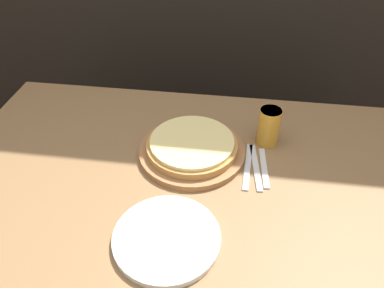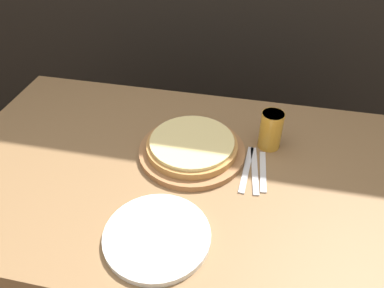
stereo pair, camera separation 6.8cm
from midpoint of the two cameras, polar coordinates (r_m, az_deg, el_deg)
dining_table at (r=1.42m, az=-0.48°, el=-14.50°), size 1.44×0.88×0.72m
pizza_on_board at (r=1.19m, az=1.64°, el=-0.59°), size 0.34×0.34×0.06m
beer_glass at (r=1.22m, az=13.52°, el=2.25°), size 0.07×0.07×0.13m
dinner_plate at (r=0.97m, az=-3.30°, el=-13.89°), size 0.27×0.27×0.02m
fork at (r=1.16m, az=9.96°, el=-3.80°), size 0.03×0.21×0.00m
dinner_knife at (r=1.16m, az=11.19°, el=-3.97°), size 0.04×0.21×0.00m
spoon at (r=1.16m, az=12.41°, el=-4.13°), size 0.03×0.18×0.00m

